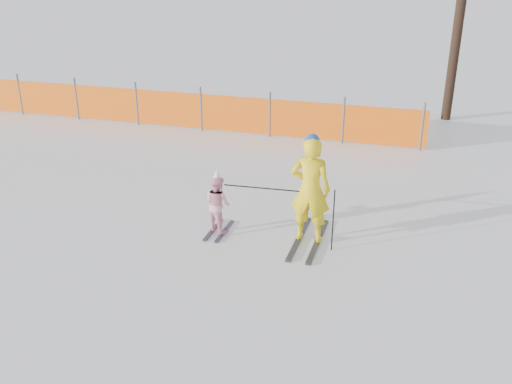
% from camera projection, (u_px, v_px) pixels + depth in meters
% --- Properties ---
extents(ground, '(120.00, 120.00, 0.00)m').
position_uv_depth(ground, '(247.00, 258.00, 9.59)').
color(ground, white).
rests_on(ground, ground).
extents(adult, '(0.69, 1.68, 1.99)m').
position_uv_depth(adult, '(310.00, 189.00, 9.75)').
color(adult, black).
rests_on(adult, ground).
extents(child, '(0.65, 0.90, 1.24)m').
position_uv_depth(child, '(218.00, 203.00, 10.25)').
color(child, black).
rests_on(child, ground).
extents(ski_poles, '(1.99, 0.22, 1.12)m').
position_uv_depth(ski_poles, '(293.00, 202.00, 9.80)').
color(ski_poles, black).
rests_on(ski_poles, ground).
extents(safety_fence, '(14.18, 0.06, 1.25)m').
position_uv_depth(safety_fence, '(171.00, 109.00, 16.25)').
color(safety_fence, '#595960').
rests_on(safety_fence, ground).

